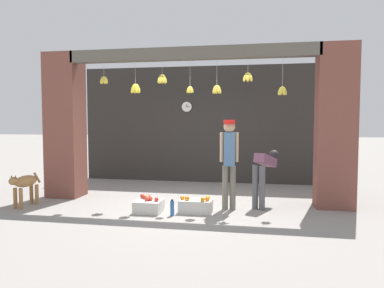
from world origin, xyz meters
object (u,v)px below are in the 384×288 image
(worker_stooping, at_px, (264,170))
(wall_clock, at_px, (187,107))
(dog, at_px, (25,184))
(fruit_crate_apples, at_px, (149,206))
(water_bottle, at_px, (172,208))
(shopkeeper, at_px, (229,157))
(fruit_crate_oranges, at_px, (196,206))

(worker_stooping, xyz_separation_m, wall_clock, (-2.03, 2.60, 1.29))
(dog, relative_size, fruit_crate_apples, 1.68)
(water_bottle, distance_m, wall_clock, 4.04)
(worker_stooping, distance_m, fruit_crate_apples, 2.27)
(worker_stooping, relative_size, fruit_crate_apples, 2.24)
(water_bottle, bearing_deg, dog, 177.33)
(shopkeeper, height_order, water_bottle, shopkeeper)
(dog, distance_m, fruit_crate_oranges, 3.31)
(shopkeeper, distance_m, water_bottle, 1.41)
(fruit_crate_oranges, distance_m, fruit_crate_apples, 0.85)
(dog, relative_size, fruit_crate_oranges, 1.37)
(fruit_crate_oranges, bearing_deg, worker_stooping, 29.35)
(fruit_crate_oranges, relative_size, wall_clock, 2.08)
(fruit_crate_oranges, bearing_deg, dog, -177.43)
(shopkeeper, bearing_deg, fruit_crate_oranges, 24.49)
(dog, xyz_separation_m, water_bottle, (2.93, -0.14, -0.31))
(fruit_crate_apples, xyz_separation_m, water_bottle, (0.48, -0.17, 0.01))
(shopkeeper, xyz_separation_m, worker_stooping, (0.64, 0.32, -0.27))
(fruit_crate_oranges, height_order, fruit_crate_apples, fruit_crate_oranges)
(worker_stooping, relative_size, wall_clock, 3.78)
(fruit_crate_oranges, relative_size, fruit_crate_apples, 1.23)
(water_bottle, relative_size, wall_clock, 1.02)
(shopkeeper, distance_m, wall_clock, 3.39)
(dog, xyz_separation_m, fruit_crate_apples, (2.45, 0.03, -0.32))
(worker_stooping, bearing_deg, shopkeeper, -127.43)
(wall_clock, bearing_deg, worker_stooping, -52.02)
(shopkeeper, bearing_deg, wall_clock, -72.21)
(fruit_crate_apples, bearing_deg, worker_stooping, 21.13)
(fruit_crate_oranges, bearing_deg, water_bottle, -142.06)
(dog, distance_m, worker_stooping, 4.57)
(water_bottle, bearing_deg, wall_clock, 97.45)
(dog, height_order, water_bottle, dog)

